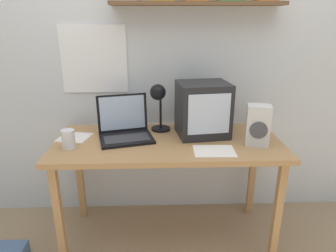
{
  "coord_description": "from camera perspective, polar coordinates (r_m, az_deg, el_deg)",
  "views": [
    {
      "loc": [
        -0.06,
        -1.82,
        1.5
      ],
      "look_at": [
        0.0,
        0.0,
        0.86
      ],
      "focal_mm": 32.0,
      "sensor_mm": 36.0,
      "label": 1
    }
  ],
  "objects": [
    {
      "name": "desk_lamp",
      "position": [
        2.04,
        -1.83,
        5.05
      ],
      "size": [
        0.14,
        0.18,
        0.35
      ],
      "rotation": [
        0.0,
        0.0,
        -0.28
      ],
      "color": "black",
      "rests_on": "corner_desk"
    },
    {
      "name": "juice_glass",
      "position": [
        1.93,
        -18.41,
        -2.57
      ],
      "size": [
        0.08,
        0.08,
        0.12
      ],
      "color": "white",
      "rests_on": "corner_desk"
    },
    {
      "name": "corner_desk",
      "position": [
        2.0,
        0.0,
        -4.7
      ],
      "size": [
        1.48,
        0.65,
        0.76
      ],
      "color": "tan",
      "rests_on": "ground_plane"
    },
    {
      "name": "crt_monitor",
      "position": [
        2.03,
        6.63,
        3.2
      ],
      "size": [
        0.37,
        0.33,
        0.36
      ],
      "rotation": [
        0.0,
        0.0,
        0.13
      ],
      "color": "#232326",
      "rests_on": "corner_desk"
    },
    {
      "name": "laptop",
      "position": [
        2.03,
        -8.25,
        -0.19
      ],
      "size": [
        0.4,
        0.36,
        0.27
      ],
      "rotation": [
        0.0,
        0.0,
        0.25
      ],
      "color": "black",
      "rests_on": "corner_desk"
    },
    {
      "name": "back_wall",
      "position": [
        2.24,
        -0.26,
        14.52
      ],
      "size": [
        5.6,
        0.24,
        2.6
      ],
      "color": "silver",
      "rests_on": "ground_plane"
    },
    {
      "name": "open_notebook",
      "position": [
        1.83,
        8.82,
        -4.74
      ],
      "size": [
        0.25,
        0.18,
        0.0
      ],
      "rotation": [
        0.0,
        0.0,
        -0.02
      ],
      "color": "white",
      "rests_on": "corner_desk"
    },
    {
      "name": "space_heater",
      "position": [
        1.94,
        16.74,
        0.12
      ],
      "size": [
        0.16,
        0.13,
        0.26
      ],
      "rotation": [
        0.0,
        0.0,
        -0.22
      ],
      "color": "silver",
      "rests_on": "corner_desk"
    },
    {
      "name": "loose_paper_near_monitor",
      "position": [
        2.11,
        -17.39,
        -2.06
      ],
      "size": [
        0.23,
        0.22,
        0.0
      ],
      "rotation": [
        0.0,
        0.0,
        -0.21
      ],
      "color": "white",
      "rests_on": "corner_desk"
    },
    {
      "name": "ground_plane",
      "position": [
        2.36,
        0.0,
        -20.05
      ],
      "size": [
        12.0,
        12.0,
        0.0
      ],
      "primitive_type": "plane",
      "color": "tan"
    }
  ]
}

